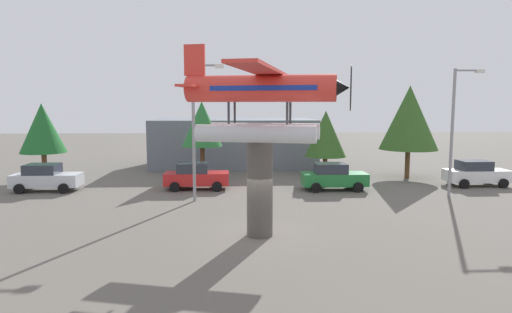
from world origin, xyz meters
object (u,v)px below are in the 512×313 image
Objects in this scene: floatplane_monument at (263,100)px; streetlight_secondary at (456,123)px; display_pedestal at (260,189)px; storefront_building at (234,142)px; car_near_silver at (46,178)px; car_mid_red at (196,176)px; car_distant_white at (476,173)px; tree_far_east at (409,118)px; streetlight_primary at (197,122)px; tree_west at (42,128)px; tree_center_back at (326,134)px; tree_east at (202,124)px; car_far_green at (333,177)px.

streetlight_secondary is at bearing 46.35° from floatplane_monument.
storefront_building is (-1.00, 22.00, 0.10)m from display_pedestal.
car_mid_red is (9.62, 0.13, 0.00)m from car_near_silver.
car_distant_white is (15.55, 10.75, -1.15)m from display_pedestal.
car_distant_white is 0.29× the size of storefront_building.
car_near_silver is at bearing 141.53° from display_pedestal.
tree_far_east is (-0.05, 6.85, 0.11)m from streetlight_secondary.
car_near_silver is at bearing -179.25° from car_mid_red.
streetlight_primary is (-3.15, 6.96, 2.53)m from display_pedestal.
car_distant_white is at bearing 44.66° from streetlight_secondary.
streetlight_secondary reaches higher than tree_west.
tree_center_back is at bearing 128.16° from streetlight_secondary.
tree_center_back is at bearing 154.36° from car_distant_white.
tree_east is at bearing -175.81° from tree_center_back.
streetlight_primary is at bearing -32.70° from tree_west.
car_near_silver is 19.98m from tree_center_back.
floatplane_monument is at bearing -70.85° from car_mid_red.
display_pedestal reaches higher than car_mid_red.
streetlight_secondary is at bearing -135.34° from car_distant_white.
tree_east is 0.83× the size of tree_far_east.
car_distant_white is at bearing 34.65° from display_pedestal.
tree_west reaches higher than car_far_green.
floatplane_monument is 12.23m from car_far_green.
car_far_green is 10.15m from car_distant_white.
tree_far_east is (27.11, -0.22, 0.73)m from tree_west.
car_near_silver is 28.75m from car_distant_white.
tree_west is at bearing 179.53° from tree_far_east.
floatplane_monument is 19.43m from car_distant_white.
car_near_silver is 0.82× the size of tree_center_back.
car_distant_white is 5.90m from streetlight_secondary.
display_pedestal is at bearing -148.62° from streetlight_secondary.
floatplane_monument reaches higher than car_distant_white.
streetlight_primary is 16.99m from tree_far_east.
car_distant_white is at bearing -34.21° from storefront_building.
tree_west is (-30.49, 3.78, 2.97)m from car_distant_white.
streetlight_secondary is at bearing -51.84° from tree_center_back.
car_near_silver is 1.00× the size of car_far_green.
streetlight_primary reaches higher than car_near_silver.
streetlight_primary is (-18.70, -3.79, 3.68)m from car_distant_white.
display_pedestal is 14.52m from streetlight_secondary.
streetlight_primary is 1.12× the size of tree_far_east.
streetlight_secondary is 1.35× the size of tree_west.
tree_far_east reaches higher than car_far_green.
streetlight_primary is 1.39× the size of tree_west.
floatplane_monument is 21.04m from tree_west.
tree_far_east is at bearing 13.22° from car_mid_red.
floatplane_monument is at bearing -111.08° from tree_center_back.
floatplane_monument is 14.28m from streetlight_secondary.
floatplane_monument reaches higher than car_near_silver.
streetlight_primary is (-3.28, 6.99, -1.17)m from floatplane_monument.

